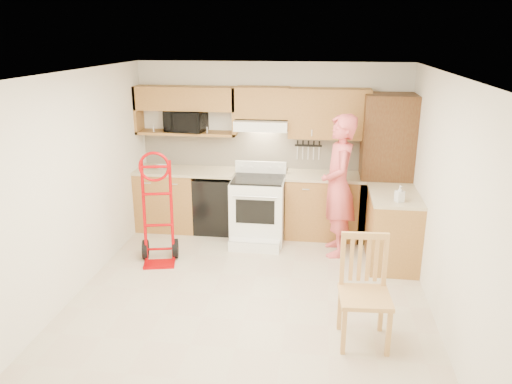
% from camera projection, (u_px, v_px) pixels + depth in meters
% --- Properties ---
extents(floor, '(4.00, 4.50, 0.02)m').
position_uv_depth(floor, '(250.00, 297.00, 5.71)').
color(floor, '#BFAD94').
rests_on(floor, ground).
extents(ceiling, '(4.00, 4.50, 0.02)m').
position_uv_depth(ceiling, '(249.00, 72.00, 4.94)').
color(ceiling, white).
rests_on(ceiling, ground).
extents(wall_back, '(4.00, 0.02, 2.50)m').
position_uv_depth(wall_back, '(272.00, 147.00, 7.46)').
color(wall_back, silver).
rests_on(wall_back, ground).
extents(wall_front, '(4.00, 0.02, 2.50)m').
position_uv_depth(wall_front, '(199.00, 299.00, 3.19)').
color(wall_front, silver).
rests_on(wall_front, ground).
extents(wall_left, '(0.02, 4.50, 2.50)m').
position_uv_depth(wall_left, '(73.00, 185.00, 5.58)').
color(wall_left, silver).
rests_on(wall_left, ground).
extents(wall_right, '(0.02, 4.50, 2.50)m').
position_uv_depth(wall_right, '(444.00, 201.00, 5.07)').
color(wall_right, silver).
rests_on(wall_right, ground).
extents(backsplash, '(3.92, 0.03, 0.55)m').
position_uv_depth(backsplash, '(271.00, 151.00, 7.45)').
color(backsplash, beige).
rests_on(backsplash, wall_back).
extents(lower_cab_left, '(0.90, 0.60, 0.90)m').
position_uv_depth(lower_cab_left, '(168.00, 200.00, 7.61)').
color(lower_cab_left, '#A17038').
rests_on(lower_cab_left, ground).
extents(dishwasher, '(0.60, 0.60, 0.85)m').
position_uv_depth(dishwasher, '(216.00, 203.00, 7.52)').
color(dishwasher, black).
rests_on(dishwasher, ground).
extents(lower_cab_right, '(1.14, 0.60, 0.90)m').
position_uv_depth(lower_cab_right, '(325.00, 207.00, 7.30)').
color(lower_cab_right, '#A17038').
rests_on(lower_cab_right, ground).
extents(countertop_left, '(1.50, 0.63, 0.04)m').
position_uv_depth(countertop_left, '(186.00, 171.00, 7.43)').
color(countertop_left, '#BFB189').
rests_on(countertop_left, lower_cab_left).
extents(countertop_right, '(1.14, 0.63, 0.04)m').
position_uv_depth(countertop_right, '(326.00, 176.00, 7.16)').
color(countertop_right, '#BFB189').
rests_on(countertop_right, lower_cab_right).
extents(cab_return_right, '(0.60, 1.00, 0.90)m').
position_uv_depth(cab_return_right, '(392.00, 230.00, 6.44)').
color(cab_return_right, '#A17038').
rests_on(cab_return_right, ground).
extents(countertop_return, '(0.63, 1.00, 0.04)m').
position_uv_depth(countertop_return, '(396.00, 195.00, 6.30)').
color(countertop_return, '#BFB189').
rests_on(countertop_return, cab_return_right).
extents(pantry_tall, '(0.70, 0.60, 2.10)m').
position_uv_depth(pantry_tall, '(385.00, 169.00, 7.02)').
color(pantry_tall, '#513A1D').
rests_on(pantry_tall, ground).
extents(upper_cab_left, '(1.50, 0.33, 0.34)m').
position_uv_depth(upper_cab_left, '(186.00, 98.00, 7.23)').
color(upper_cab_left, '#A17038').
rests_on(upper_cab_left, wall_back).
extents(upper_shelf_mw, '(1.50, 0.33, 0.04)m').
position_uv_depth(upper_shelf_mw, '(187.00, 133.00, 7.39)').
color(upper_shelf_mw, '#A17038').
rests_on(upper_shelf_mw, wall_back).
extents(upper_cab_center, '(0.76, 0.33, 0.44)m').
position_uv_depth(upper_cab_center, '(262.00, 102.00, 7.10)').
color(upper_cab_center, '#A17038').
rests_on(upper_cab_center, wall_back).
extents(upper_cab_right, '(1.14, 0.33, 0.70)m').
position_uv_depth(upper_cab_right, '(329.00, 113.00, 7.02)').
color(upper_cab_right, '#A17038').
rests_on(upper_cab_right, wall_back).
extents(range_hood, '(0.76, 0.46, 0.14)m').
position_uv_depth(range_hood, '(262.00, 125.00, 7.13)').
color(range_hood, white).
rests_on(range_hood, wall_back).
extents(knife_strip, '(0.40, 0.05, 0.29)m').
position_uv_depth(knife_strip, '(308.00, 150.00, 7.34)').
color(knife_strip, black).
rests_on(knife_strip, backsplash).
extents(microwave, '(0.62, 0.46, 0.32)m').
position_uv_depth(microwave, '(186.00, 121.00, 7.33)').
color(microwave, black).
rests_on(microwave, upper_shelf_mw).
extents(range, '(0.75, 0.98, 1.10)m').
position_uv_depth(range, '(258.00, 205.00, 7.07)').
color(range, white).
rests_on(range, ground).
extents(person, '(0.52, 0.74, 1.91)m').
position_uv_depth(person, '(338.00, 186.00, 6.56)').
color(person, '#D85257').
rests_on(person, ground).
extents(hand_truck, '(0.62, 0.59, 1.34)m').
position_uv_depth(hand_truck, '(157.00, 214.00, 6.37)').
color(hand_truck, '#B00307').
rests_on(hand_truck, ground).
extents(dining_chair, '(0.51, 0.55, 1.06)m').
position_uv_depth(dining_chair, '(365.00, 293.00, 4.71)').
color(dining_chair, tan).
rests_on(dining_chair, ground).
extents(soap_bottle, '(0.12, 0.12, 0.20)m').
position_uv_depth(soap_bottle, '(400.00, 194.00, 5.97)').
color(soap_bottle, white).
rests_on(soap_bottle, countertop_return).
extents(bowl, '(0.22, 0.22, 0.05)m').
position_uv_depth(bowl, '(162.00, 167.00, 7.46)').
color(bowl, white).
rests_on(bowl, countertop_left).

